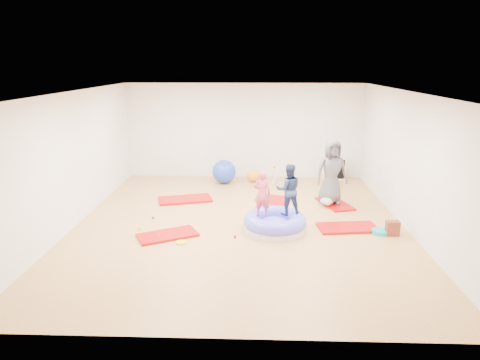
{
  "coord_description": "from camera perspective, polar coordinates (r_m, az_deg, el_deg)",
  "views": [
    {
      "loc": [
        0.31,
        -8.66,
        3.36
      ],
      "look_at": [
        0.0,
        0.3,
        0.9
      ],
      "focal_mm": 32.0,
      "sensor_mm": 36.0,
      "label": 1
    }
  ],
  "objects": [
    {
      "name": "infant_play_gym",
      "position": [
        12.28,
        5.72,
        1.0
      ],
      "size": [
        0.65,
        0.62,
        0.5
      ],
      "rotation": [
        0.0,
        0.0,
        -0.26
      ],
      "color": "silver",
      "rests_on": "ground"
    },
    {
      "name": "exercise_ball_orange",
      "position": [
        12.47,
        1.79,
        0.62
      ],
      "size": [
        0.38,
        0.38,
        0.38
      ],
      "primitive_type": "sphere",
      "color": "orange",
      "rests_on": "ground"
    },
    {
      "name": "gym_mat_center_back",
      "position": [
        10.52,
        4.44,
        -3.18
      ],
      "size": [
        1.0,
        1.43,
        0.05
      ],
      "primitive_type": "cube",
      "rotation": [
        0.0,
        0.0,
        1.27
      ],
      "color": "red",
      "rests_on": "ground"
    },
    {
      "name": "room",
      "position": [
        8.89,
        -0.07,
        2.6
      ],
      "size": [
        7.01,
        8.01,
        2.81
      ],
      "color": "tan",
      "rests_on": "ground"
    },
    {
      "name": "child_navy",
      "position": [
        8.76,
        6.5,
        -0.98
      ],
      "size": [
        0.56,
        0.45,
        1.07
      ],
      "primitive_type": "imported",
      "rotation": [
        0.0,
        0.0,
        3.23
      ],
      "color": "navy",
      "rests_on": "inflatable_cushion"
    },
    {
      "name": "gym_mat_front_left",
      "position": [
        8.77,
        -9.64,
        -7.25
      ],
      "size": [
        1.3,
        1.06,
        0.05
      ],
      "primitive_type": "cube",
      "rotation": [
        0.0,
        0.0,
        0.48
      ],
      "color": "red",
      "rests_on": "ground"
    },
    {
      "name": "ball_pit_balls",
      "position": [
        9.51,
        -6.46,
        -5.24
      ],
      "size": [
        3.44,
        2.68,
        0.06
      ],
      "color": "blue",
      "rests_on": "ground"
    },
    {
      "name": "yellow_toy",
      "position": [
        8.41,
        -7.87,
        -8.24
      ],
      "size": [
        0.21,
        0.21,
        0.03
      ],
      "primitive_type": "cylinder",
      "color": "yellow",
      "rests_on": "ground"
    },
    {
      "name": "infant",
      "position": [
        10.5,
        11.54,
        -2.8
      ],
      "size": [
        0.33,
        0.34,
        0.19
      ],
      "color": "#90B5E5",
      "rests_on": "gym_mat_rear_right"
    },
    {
      "name": "child_pink",
      "position": [
        8.67,
        2.98,
        -1.49
      ],
      "size": [
        0.36,
        0.25,
        0.95
      ],
      "primitive_type": "imported",
      "rotation": [
        0.0,
        0.0,
        3.07
      ],
      "color": "#D94963",
      "rests_on": "inflatable_cushion"
    },
    {
      "name": "balance_disc",
      "position": [
        9.23,
        18.25,
        -6.57
      ],
      "size": [
        0.35,
        0.35,
        0.08
      ],
      "primitive_type": "cylinder",
      "color": "#0F9BA4",
      "rests_on": "ground"
    },
    {
      "name": "adult_caregiver",
      "position": [
        10.52,
        12.12,
        1.08
      ],
      "size": [
        0.84,
        0.63,
        1.57
      ],
      "primitive_type": "imported",
      "rotation": [
        0.0,
        0.0,
        0.18
      ],
      "color": "#505156",
      "rests_on": "gym_mat_rear_right"
    },
    {
      "name": "gym_mat_mid_left",
      "position": [
        10.91,
        -7.33,
        -2.58
      ],
      "size": [
        1.44,
        0.99,
        0.05
      ],
      "primitive_type": "cube",
      "rotation": [
        0.0,
        0.0,
        0.28
      ],
      "color": "red",
      "rests_on": "ground"
    },
    {
      "name": "backpack",
      "position": [
        9.17,
        19.66,
        -6.08
      ],
      "size": [
        0.26,
        0.16,
        0.3
      ],
      "primitive_type": "cube",
      "rotation": [
        0.0,
        0.0,
        0.0
      ],
      "color": "#B1351A",
      "rests_on": "ground"
    },
    {
      "name": "inflatable_cushion",
      "position": [
        8.9,
        4.65,
        -5.78
      ],
      "size": [
        1.31,
        1.31,
        0.41
      ],
      "rotation": [
        0.0,
        0.0,
        -0.04
      ],
      "color": "silver",
      "rests_on": "ground"
    },
    {
      "name": "gym_mat_right",
      "position": [
        9.29,
        14.17,
        -6.18
      ],
      "size": [
        1.29,
        0.76,
        0.05
      ],
      "primitive_type": "cube",
      "rotation": [
        0.0,
        0.0,
        0.12
      ],
      "color": "red",
      "rests_on": "ground"
    },
    {
      "name": "exercise_ball_blue",
      "position": [
        12.29,
        -2.14,
        1.12
      ],
      "size": [
        0.68,
        0.68,
        0.68
      ],
      "primitive_type": "sphere",
      "color": "blue",
      "rests_on": "ground"
    },
    {
      "name": "gym_mat_rear_right",
      "position": [
        10.75,
        12.52,
        -3.11
      ],
      "size": [
        0.86,
        1.22,
        0.05
      ],
      "primitive_type": "cube",
      "rotation": [
        0.0,
        0.0,
        1.88
      ],
      "color": "red",
      "rests_on": "ground"
    },
    {
      "name": "cube_shelf",
      "position": [
        13.03,
        12.39,
        1.56
      ],
      "size": [
        0.67,
        0.33,
        0.67
      ],
      "color": "silver",
      "rests_on": "ground"
    }
  ]
}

